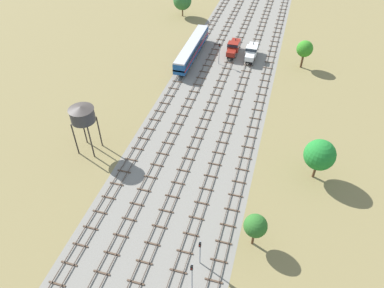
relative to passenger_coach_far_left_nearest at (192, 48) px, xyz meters
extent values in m
plane|color=olive|center=(9.66, -11.50, -2.61)|extent=(480.00, 480.00, 0.00)
cube|color=gray|center=(9.66, -11.50, -2.61)|extent=(23.31, 176.00, 0.01)
cube|color=#47382D|center=(-0.72, -10.50, -2.40)|extent=(0.07, 126.00, 0.15)
cube|color=#47382D|center=(0.72, -10.50, -2.40)|extent=(0.07, 126.00, 0.15)
cube|color=brown|center=(0.00, -63.00, -2.54)|extent=(2.40, 0.22, 0.14)
cube|color=brown|center=(0.00, -60.00, -2.54)|extent=(2.40, 0.22, 0.14)
cube|color=brown|center=(0.00, -57.00, -2.54)|extent=(2.40, 0.22, 0.14)
cube|color=brown|center=(0.00, -54.00, -2.54)|extent=(2.40, 0.22, 0.14)
cube|color=brown|center=(0.00, -51.00, -2.54)|extent=(2.40, 0.22, 0.14)
cube|color=brown|center=(0.00, -48.00, -2.54)|extent=(2.40, 0.22, 0.14)
cube|color=brown|center=(0.00, -45.00, -2.54)|extent=(2.40, 0.22, 0.14)
cube|color=brown|center=(0.00, -42.00, -2.54)|extent=(2.40, 0.22, 0.14)
cube|color=brown|center=(0.00, -39.00, -2.54)|extent=(2.40, 0.22, 0.14)
cube|color=brown|center=(0.00, -36.00, -2.54)|extent=(2.40, 0.22, 0.14)
cube|color=brown|center=(0.00, -33.00, -2.54)|extent=(2.40, 0.22, 0.14)
cube|color=brown|center=(0.00, -30.00, -2.54)|extent=(2.40, 0.22, 0.14)
cube|color=brown|center=(0.00, -27.00, -2.54)|extent=(2.40, 0.22, 0.14)
cube|color=brown|center=(0.00, -24.00, -2.54)|extent=(2.40, 0.22, 0.14)
cube|color=brown|center=(0.00, -21.00, -2.54)|extent=(2.40, 0.22, 0.14)
cube|color=brown|center=(0.00, -18.00, -2.54)|extent=(2.40, 0.22, 0.14)
cube|color=brown|center=(0.00, -15.00, -2.54)|extent=(2.40, 0.22, 0.14)
cube|color=brown|center=(0.00, -12.00, -2.54)|extent=(2.40, 0.22, 0.14)
cube|color=brown|center=(0.00, -9.00, -2.54)|extent=(2.40, 0.22, 0.14)
cube|color=brown|center=(0.00, -6.00, -2.54)|extent=(2.40, 0.22, 0.14)
cube|color=brown|center=(0.00, -3.00, -2.54)|extent=(2.40, 0.22, 0.14)
cube|color=brown|center=(0.00, 0.00, -2.54)|extent=(2.40, 0.22, 0.14)
cube|color=brown|center=(0.00, 3.00, -2.54)|extent=(2.40, 0.22, 0.14)
cube|color=brown|center=(0.00, 6.00, -2.54)|extent=(2.40, 0.22, 0.14)
cube|color=brown|center=(0.00, 9.00, -2.54)|extent=(2.40, 0.22, 0.14)
cube|color=brown|center=(0.00, 12.00, -2.54)|extent=(2.40, 0.22, 0.14)
cube|color=brown|center=(0.00, 15.00, -2.54)|extent=(2.40, 0.22, 0.14)
cube|color=brown|center=(0.00, 18.00, -2.54)|extent=(2.40, 0.22, 0.14)
cube|color=brown|center=(0.00, 21.00, -2.54)|extent=(2.40, 0.22, 0.14)
cube|color=brown|center=(0.00, 24.00, -2.54)|extent=(2.40, 0.22, 0.14)
cube|color=brown|center=(0.00, 27.00, -2.54)|extent=(2.40, 0.22, 0.14)
cube|color=brown|center=(0.00, 30.00, -2.54)|extent=(2.40, 0.22, 0.14)
cube|color=brown|center=(0.00, 33.00, -2.54)|extent=(2.40, 0.22, 0.14)
cube|color=brown|center=(0.00, 36.00, -2.54)|extent=(2.40, 0.22, 0.14)
cube|color=brown|center=(0.00, 39.00, -2.54)|extent=(2.40, 0.22, 0.14)
cube|color=brown|center=(0.00, 42.00, -2.54)|extent=(2.40, 0.22, 0.14)
cube|color=#47382D|center=(4.11, -10.50, -2.40)|extent=(0.07, 126.00, 0.15)
cube|color=#47382D|center=(5.55, -10.50, -2.40)|extent=(0.07, 126.00, 0.15)
cube|color=brown|center=(4.83, -60.00, -2.54)|extent=(2.40, 0.22, 0.14)
cube|color=brown|center=(4.83, -57.00, -2.54)|extent=(2.40, 0.22, 0.14)
cube|color=brown|center=(4.83, -54.00, -2.54)|extent=(2.40, 0.22, 0.14)
cube|color=brown|center=(4.83, -51.00, -2.54)|extent=(2.40, 0.22, 0.14)
cube|color=brown|center=(4.83, -48.00, -2.54)|extent=(2.40, 0.22, 0.14)
cube|color=brown|center=(4.83, -45.00, -2.54)|extent=(2.40, 0.22, 0.14)
cube|color=brown|center=(4.83, -42.00, -2.54)|extent=(2.40, 0.22, 0.14)
cube|color=brown|center=(4.83, -39.00, -2.54)|extent=(2.40, 0.22, 0.14)
cube|color=brown|center=(4.83, -36.00, -2.54)|extent=(2.40, 0.22, 0.14)
cube|color=brown|center=(4.83, -33.00, -2.54)|extent=(2.40, 0.22, 0.14)
cube|color=brown|center=(4.83, -30.00, -2.54)|extent=(2.40, 0.22, 0.14)
cube|color=brown|center=(4.83, -27.00, -2.54)|extent=(2.40, 0.22, 0.14)
cube|color=brown|center=(4.83, -24.00, -2.54)|extent=(2.40, 0.22, 0.14)
cube|color=brown|center=(4.83, -21.00, -2.54)|extent=(2.40, 0.22, 0.14)
cube|color=brown|center=(4.83, -18.00, -2.54)|extent=(2.40, 0.22, 0.14)
cube|color=brown|center=(4.83, -15.00, -2.54)|extent=(2.40, 0.22, 0.14)
cube|color=brown|center=(4.83, -12.00, -2.54)|extent=(2.40, 0.22, 0.14)
cube|color=brown|center=(4.83, -9.00, -2.54)|extent=(2.40, 0.22, 0.14)
cube|color=brown|center=(4.83, -6.00, -2.54)|extent=(2.40, 0.22, 0.14)
cube|color=brown|center=(4.83, -3.00, -2.54)|extent=(2.40, 0.22, 0.14)
cube|color=brown|center=(4.83, 0.00, -2.54)|extent=(2.40, 0.22, 0.14)
cube|color=brown|center=(4.83, 3.00, -2.54)|extent=(2.40, 0.22, 0.14)
cube|color=brown|center=(4.83, 6.00, -2.54)|extent=(2.40, 0.22, 0.14)
cube|color=brown|center=(4.83, 9.00, -2.54)|extent=(2.40, 0.22, 0.14)
cube|color=brown|center=(4.83, 12.00, -2.54)|extent=(2.40, 0.22, 0.14)
cube|color=brown|center=(4.83, 15.00, -2.54)|extent=(2.40, 0.22, 0.14)
cube|color=brown|center=(4.83, 18.00, -2.54)|extent=(2.40, 0.22, 0.14)
cube|color=brown|center=(4.83, 21.00, -2.54)|extent=(2.40, 0.22, 0.14)
cube|color=brown|center=(4.83, 24.00, -2.54)|extent=(2.40, 0.22, 0.14)
cube|color=brown|center=(4.83, 27.00, -2.54)|extent=(2.40, 0.22, 0.14)
cube|color=brown|center=(4.83, 30.00, -2.54)|extent=(2.40, 0.22, 0.14)
cube|color=brown|center=(4.83, 33.00, -2.54)|extent=(2.40, 0.22, 0.14)
cube|color=brown|center=(4.83, 36.00, -2.54)|extent=(2.40, 0.22, 0.14)
cube|color=brown|center=(4.83, 39.00, -2.54)|extent=(2.40, 0.22, 0.14)
cube|color=brown|center=(4.83, 42.00, -2.54)|extent=(2.40, 0.22, 0.14)
cube|color=#47382D|center=(8.94, -10.50, -2.40)|extent=(0.07, 126.00, 0.15)
cube|color=#47382D|center=(10.37, -10.50, -2.40)|extent=(0.07, 126.00, 0.15)
cube|color=brown|center=(9.66, -60.00, -2.54)|extent=(2.40, 0.22, 0.14)
cube|color=brown|center=(9.66, -57.00, -2.54)|extent=(2.40, 0.22, 0.14)
cube|color=brown|center=(9.66, -54.00, -2.54)|extent=(2.40, 0.22, 0.14)
cube|color=brown|center=(9.66, -51.00, -2.54)|extent=(2.40, 0.22, 0.14)
cube|color=brown|center=(9.66, -48.00, -2.54)|extent=(2.40, 0.22, 0.14)
cube|color=brown|center=(9.66, -45.00, -2.54)|extent=(2.40, 0.22, 0.14)
cube|color=brown|center=(9.66, -42.00, -2.54)|extent=(2.40, 0.22, 0.14)
cube|color=brown|center=(9.66, -39.00, -2.54)|extent=(2.40, 0.22, 0.14)
cube|color=brown|center=(9.66, -36.00, -2.54)|extent=(2.40, 0.22, 0.14)
cube|color=brown|center=(9.66, -33.00, -2.54)|extent=(2.40, 0.22, 0.14)
cube|color=brown|center=(9.66, -30.00, -2.54)|extent=(2.40, 0.22, 0.14)
cube|color=brown|center=(9.66, -27.00, -2.54)|extent=(2.40, 0.22, 0.14)
cube|color=brown|center=(9.66, -24.00, -2.54)|extent=(2.40, 0.22, 0.14)
cube|color=brown|center=(9.66, -21.00, -2.54)|extent=(2.40, 0.22, 0.14)
cube|color=brown|center=(9.66, -18.00, -2.54)|extent=(2.40, 0.22, 0.14)
cube|color=brown|center=(9.66, -15.00, -2.54)|extent=(2.40, 0.22, 0.14)
cube|color=brown|center=(9.66, -12.00, -2.54)|extent=(2.40, 0.22, 0.14)
cube|color=brown|center=(9.66, -9.00, -2.54)|extent=(2.40, 0.22, 0.14)
cube|color=brown|center=(9.66, -6.00, -2.54)|extent=(2.40, 0.22, 0.14)
cube|color=brown|center=(9.66, -3.00, -2.54)|extent=(2.40, 0.22, 0.14)
cube|color=brown|center=(9.66, 0.00, -2.54)|extent=(2.40, 0.22, 0.14)
cube|color=brown|center=(9.66, 3.00, -2.54)|extent=(2.40, 0.22, 0.14)
cube|color=brown|center=(9.66, 6.00, -2.54)|extent=(2.40, 0.22, 0.14)
cube|color=brown|center=(9.66, 9.00, -2.54)|extent=(2.40, 0.22, 0.14)
cube|color=brown|center=(9.66, 12.00, -2.54)|extent=(2.40, 0.22, 0.14)
cube|color=brown|center=(9.66, 15.00, -2.54)|extent=(2.40, 0.22, 0.14)
cube|color=brown|center=(9.66, 18.00, -2.54)|extent=(2.40, 0.22, 0.14)
cube|color=brown|center=(9.66, 21.00, -2.54)|extent=(2.40, 0.22, 0.14)
cube|color=brown|center=(9.66, 24.00, -2.54)|extent=(2.40, 0.22, 0.14)
cube|color=brown|center=(9.66, 27.00, -2.54)|extent=(2.40, 0.22, 0.14)
cube|color=brown|center=(9.66, 30.00, -2.54)|extent=(2.40, 0.22, 0.14)
cube|color=brown|center=(9.66, 33.00, -2.54)|extent=(2.40, 0.22, 0.14)
cube|color=brown|center=(9.66, 36.00, -2.54)|extent=(2.40, 0.22, 0.14)
cube|color=brown|center=(9.66, 39.00, -2.54)|extent=(2.40, 0.22, 0.14)
cube|color=brown|center=(9.66, 42.00, -2.54)|extent=(2.40, 0.22, 0.14)
cube|color=brown|center=(9.66, 45.00, -2.54)|extent=(2.40, 0.22, 0.14)
cube|color=#47382D|center=(13.77, -10.50, -2.40)|extent=(0.07, 126.00, 0.15)
cube|color=#47382D|center=(15.20, -10.50, -2.40)|extent=(0.07, 126.00, 0.15)
cube|color=brown|center=(14.49, -57.00, -2.54)|extent=(2.40, 0.22, 0.14)
cube|color=brown|center=(14.49, -54.00, -2.54)|extent=(2.40, 0.22, 0.14)
cube|color=brown|center=(14.49, -51.00, -2.54)|extent=(2.40, 0.22, 0.14)
cube|color=brown|center=(14.49, -48.00, -2.54)|extent=(2.40, 0.22, 0.14)
cube|color=brown|center=(14.49, -45.00, -2.54)|extent=(2.40, 0.22, 0.14)
cube|color=brown|center=(14.49, -42.00, -2.54)|extent=(2.40, 0.22, 0.14)
cube|color=brown|center=(14.49, -39.00, -2.54)|extent=(2.40, 0.22, 0.14)
cube|color=brown|center=(14.49, -36.00, -2.54)|extent=(2.40, 0.22, 0.14)
cube|color=brown|center=(14.49, -33.00, -2.54)|extent=(2.40, 0.22, 0.14)
cube|color=brown|center=(14.49, -30.00, -2.54)|extent=(2.40, 0.22, 0.14)
cube|color=brown|center=(14.49, -27.00, -2.54)|extent=(2.40, 0.22, 0.14)
cube|color=brown|center=(14.49, -24.00, -2.54)|extent=(2.40, 0.22, 0.14)
cube|color=brown|center=(14.49, -21.00, -2.54)|extent=(2.40, 0.22, 0.14)
cube|color=brown|center=(14.49, -18.00, -2.54)|extent=(2.40, 0.22, 0.14)
cube|color=brown|center=(14.49, -15.00, -2.54)|extent=(2.40, 0.22, 0.14)
cube|color=brown|center=(14.49, -12.00, -2.54)|extent=(2.40, 0.22, 0.14)
cube|color=brown|center=(14.49, -9.00, -2.54)|extent=(2.40, 0.22, 0.14)
cube|color=brown|center=(14.49, -6.00, -2.54)|extent=(2.40, 0.22, 0.14)
cube|color=brown|center=(14.49, -3.00, -2.54)|extent=(2.40, 0.22, 0.14)
cube|color=brown|center=(14.49, 0.00, -2.54)|extent=(2.40, 0.22, 0.14)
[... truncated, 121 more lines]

